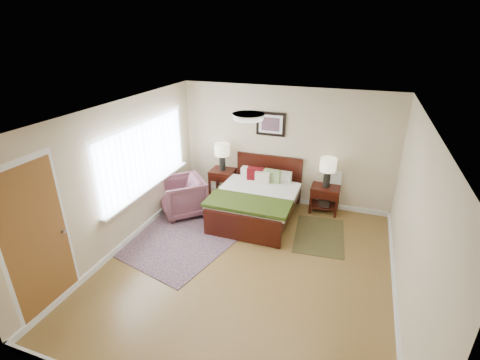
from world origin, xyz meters
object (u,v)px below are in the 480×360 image
(nightstand_right, at_px, (325,197))
(rug_persian, at_px, (189,232))
(bed, at_px, (257,196))
(nightstand_left, at_px, (222,175))
(lamp_right, at_px, (328,167))
(lamp_left, at_px, (222,152))
(armchair, at_px, (183,196))

(nightstand_right, bearing_deg, rug_persian, -143.80)
(bed, distance_m, nightstand_left, 1.22)
(nightstand_left, relative_size, lamp_right, 1.03)
(lamp_right, distance_m, rug_persian, 3.01)
(lamp_left, bearing_deg, bed, -34.37)
(lamp_left, distance_m, lamp_right, 2.28)
(bed, height_order, nightstand_left, bed)
(lamp_left, relative_size, rug_persian, 0.23)
(lamp_right, relative_size, armchair, 0.72)
(lamp_left, bearing_deg, lamp_right, 0.00)
(bed, relative_size, armchair, 2.22)
(nightstand_left, relative_size, rug_persian, 0.24)
(nightstand_right, relative_size, armchair, 0.68)
(lamp_left, bearing_deg, nightstand_right, -0.30)
(nightstand_right, bearing_deg, armchair, -159.25)
(nightstand_left, xyz_separation_m, rug_persian, (-0.01, -1.67, -0.50))
(nightstand_right, height_order, lamp_right, lamp_right)
(armchair, bearing_deg, bed, 60.51)
(nightstand_right, xyz_separation_m, armchair, (-2.74, -1.04, 0.04))
(nightstand_right, distance_m, armchair, 2.93)
(lamp_right, relative_size, rug_persian, 0.23)
(bed, xyz_separation_m, armchair, (-1.48, -0.35, -0.09))
(nightstand_left, relative_size, nightstand_right, 1.10)
(nightstand_right, height_order, rug_persian, nightstand_right)
(armchair, distance_m, rug_persian, 0.87)
(lamp_left, bearing_deg, armchair, -113.64)
(rug_persian, bearing_deg, bed, 57.89)
(nightstand_right, bearing_deg, lamp_left, 179.70)
(bed, distance_m, lamp_right, 1.53)
(nightstand_right, distance_m, lamp_left, 2.39)
(lamp_left, relative_size, armchair, 0.72)
(nightstand_left, height_order, lamp_left, lamp_left)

